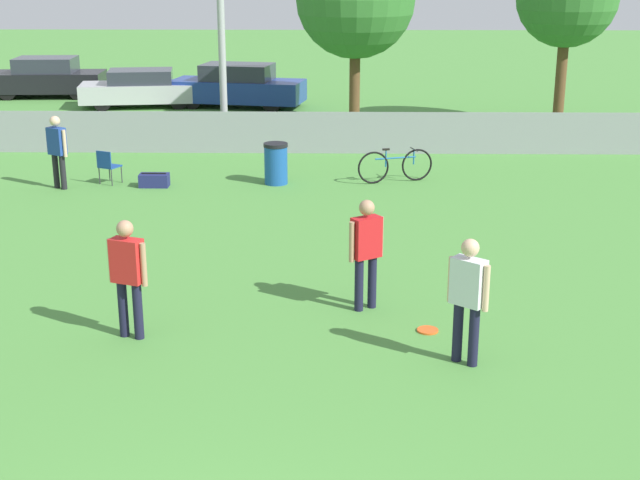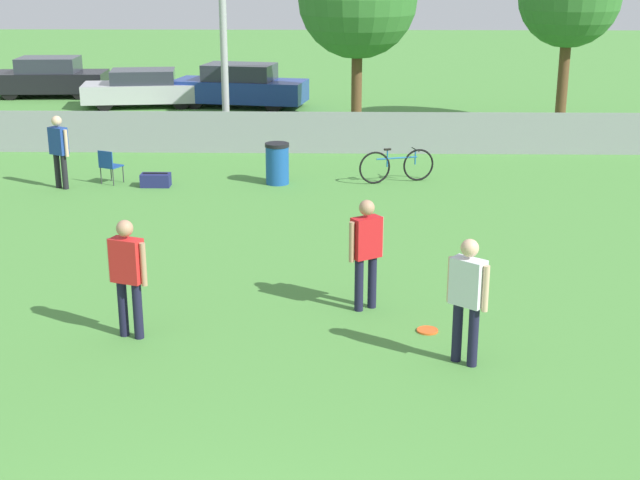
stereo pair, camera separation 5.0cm
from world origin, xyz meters
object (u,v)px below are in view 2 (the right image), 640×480
Objects in this scene: frisbee_disc at (427,330)px; trash_bin at (277,163)px; player_thrower_red at (366,247)px; bicycle_sideline at (397,166)px; folding_chair_sideline at (109,164)px; player_receiver_white at (467,292)px; gear_bag_sideline at (156,180)px; parked_car_dark at (50,78)px; parked_car_silver at (144,88)px; player_defender_red at (128,270)px; spectator_in_blue at (59,147)px; parked_car_blue at (240,86)px.

frisbee_disc is 8.82m from trash_bin.
player_thrower_red reaches higher than frisbee_disc.
player_thrower_red is 0.95× the size of bicycle_sideline.
folding_chair_sideline is (-5.63, 7.47, -0.51)m from player_thrower_red.
frisbee_disc is 0.38× the size of folding_chair_sideline.
player_receiver_white reaches higher than bicycle_sideline.
player_receiver_white is 9.88m from trash_bin.
player_receiver_white is at bearing -69.81° from frisbee_disc.
gear_bag_sideline is (-5.39, 8.07, 0.13)m from frisbee_disc.
folding_chair_sideline is 1.20× the size of gear_bag_sideline.
trash_bin is 16.15m from parked_car_dark.
trash_bin is at bearing 6.72° from gear_bag_sideline.
folding_chair_sideline is at bearing -90.21° from parked_car_silver.
player_thrower_red is (-1.21, 1.82, 0.00)m from player_receiver_white.
parked_car_silver is at bearing 121.67° from player_defender_red.
bicycle_sideline is at bearing -151.54° from folding_chair_sideline.
spectator_in_blue is 0.34× the size of parked_car_blue.
player_defender_red reaches higher than parked_car_silver.
frisbee_disc is at bearing 149.41° from player_receiver_white.
player_receiver_white is at bearing 152.10° from folding_chair_sideline.
player_defender_red is at bearing -73.51° from parked_car_dark.
player_receiver_white reaches higher than parked_car_dark.
parked_car_blue reaches higher than parked_car_silver.
player_defender_red is at bearing 131.49° from folding_chair_sideline.
player_defender_red is 1.76× the size of trash_bin.
frisbee_disc is at bearing 153.73° from folding_chair_sideline.
player_thrower_red is 0.40× the size of parked_car_dark.
folding_chair_sideline is (-2.41, 8.56, -0.51)m from player_defender_red.
frisbee_disc is 0.07× the size of parked_car_dark.
parked_car_blue is (-0.62, 19.60, -0.26)m from player_defender_red.
spectator_in_blue is 4.86m from trash_bin.
parked_car_dark is at bearing 157.90° from player_receiver_white.
player_defender_red and player_receiver_white have the same top height.
player_defender_red is 8.79m from trash_bin.
trash_bin is (-2.65, 8.40, 0.46)m from frisbee_disc.
player_thrower_red is at bearing -76.97° from parked_car_silver.
player_defender_red is at bearing -86.74° from parked_car_silver.
player_defender_red is 0.39× the size of parked_car_silver.
spectator_in_blue reaches higher than gear_bag_sideline.
player_receiver_white reaches higher than folding_chair_sideline.
parked_car_dark reaches higher than folding_chair_sideline.
spectator_in_blue reaches higher than bicycle_sideline.
player_defender_red reaches higher than spectator_in_blue.
trash_bin is 0.22× the size of parked_car_silver.
parked_car_silver is at bearing 109.97° from bicycle_sideline.
folding_chair_sideline is at bearing 93.88° from player_thrower_red.
player_thrower_red is 9.66m from spectator_in_blue.
parked_car_dark reaches higher than frisbee_disc.
player_receiver_white reaches higher than trash_bin.
gear_bag_sideline is at bearing -85.01° from parked_car_silver.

